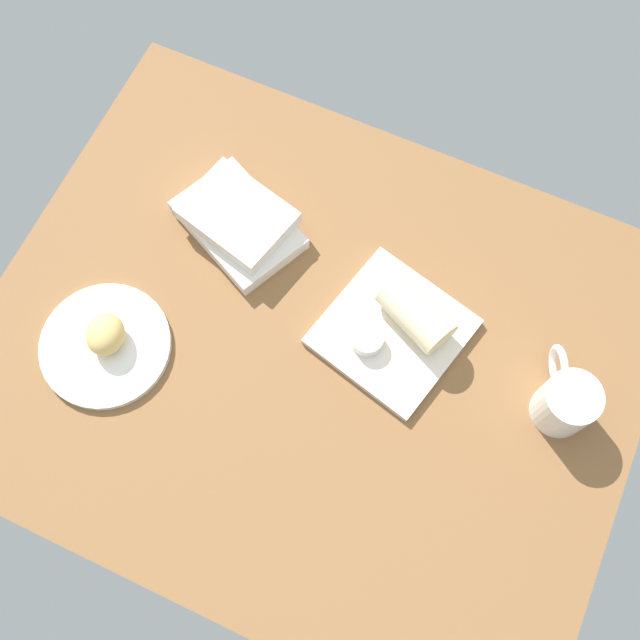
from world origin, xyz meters
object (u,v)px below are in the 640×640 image
(round_plate, at_px, (106,345))
(scone_pastry, at_px, (105,334))
(book_stack, at_px, (238,221))
(coffee_mug, at_px, (565,401))
(sauce_cup, at_px, (367,339))
(square_plate, at_px, (393,332))
(breakfast_wrap, at_px, (416,313))

(round_plate, distance_m, scone_pastry, 0.04)
(book_stack, xyz_separation_m, coffee_mug, (-0.62, 0.08, 0.02))
(sauce_cup, height_order, book_stack, book_stack)
(scone_pastry, bearing_deg, coffee_mug, -164.50)
(book_stack, bearing_deg, scone_pastry, 69.98)
(square_plate, distance_m, book_stack, 0.33)
(square_plate, bearing_deg, scone_pastry, 26.27)
(scone_pastry, distance_m, book_stack, 0.30)
(coffee_mug, bearing_deg, breakfast_wrap, -8.53)
(round_plate, height_order, coffee_mug, coffee_mug)
(round_plate, height_order, scone_pastry, scone_pastry)
(square_plate, bearing_deg, coffee_mug, 178.01)
(scone_pastry, distance_m, coffee_mug, 0.75)
(breakfast_wrap, distance_m, book_stack, 0.35)
(scone_pastry, xyz_separation_m, sauce_cup, (-0.40, -0.17, -0.01))
(book_stack, relative_size, coffee_mug, 1.94)
(square_plate, height_order, sauce_cup, sauce_cup)
(scone_pastry, bearing_deg, round_plate, 70.93)
(sauce_cup, relative_size, breakfast_wrap, 0.43)
(scone_pastry, height_order, book_stack, scone_pastry)
(breakfast_wrap, bearing_deg, sauce_cup, -14.73)
(round_plate, xyz_separation_m, book_stack, (-0.11, -0.29, 0.02))
(round_plate, bearing_deg, coffee_mug, -163.80)
(coffee_mug, bearing_deg, scone_pastry, 15.50)
(breakfast_wrap, bearing_deg, round_plate, -35.75)
(square_plate, bearing_deg, round_plate, 27.21)
(round_plate, xyz_separation_m, square_plate, (-0.43, -0.22, 0.00))
(book_stack, height_order, coffee_mug, coffee_mug)
(round_plate, relative_size, square_plate, 1.00)
(square_plate, xyz_separation_m, book_stack, (0.33, -0.07, 0.02))
(scone_pastry, xyz_separation_m, breakfast_wrap, (-0.45, -0.24, 0.01))
(round_plate, bearing_deg, square_plate, -152.79)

